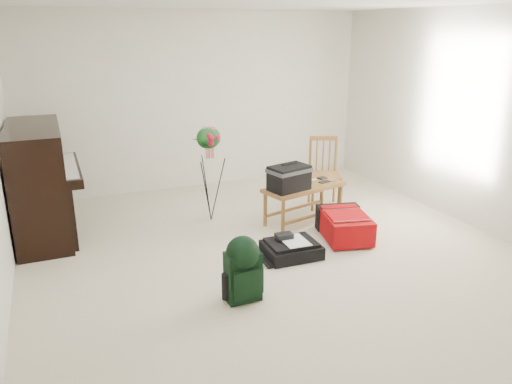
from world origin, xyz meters
name	(u,v)px	position (x,y,z in m)	size (l,w,h in m)	color
floor	(279,258)	(0.00, 0.00, 0.00)	(5.00, 5.50, 0.01)	beige
wall_back	(199,101)	(0.00, 2.75, 1.25)	(5.00, 0.04, 2.50)	silver
wall_right	(480,121)	(2.50, 0.00, 1.25)	(0.04, 5.50, 2.50)	silver
piano	(41,184)	(-2.19, 1.60, 0.60)	(0.71, 1.50, 1.25)	black
bench	(292,180)	(0.54, 0.80, 0.56)	(1.09, 0.65, 0.79)	olive
dining_chair	(323,173)	(1.21, 1.24, 0.44)	(0.51, 0.51, 0.91)	olive
red_suitcase	(342,223)	(0.90, 0.23, 0.16)	(0.62, 0.80, 0.30)	#B8070E
black_duffel	(291,248)	(0.14, 0.00, 0.08)	(0.57, 0.46, 0.23)	black
green_backpack	(243,266)	(-0.63, -0.63, 0.32)	(0.30, 0.29, 0.59)	black
flower_stand	(210,174)	(-0.31, 1.30, 0.58)	(0.47, 0.47, 1.19)	black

